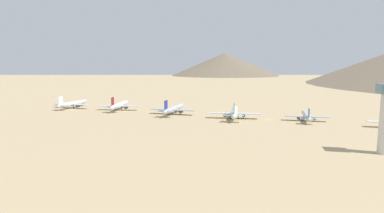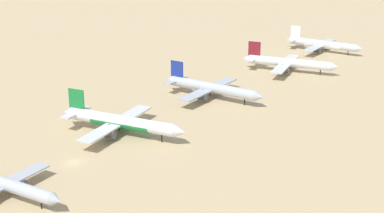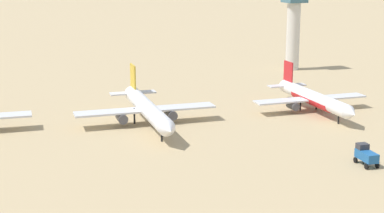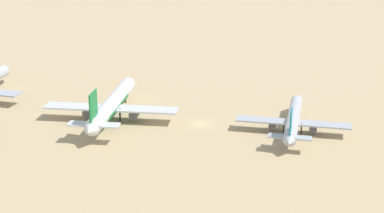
% 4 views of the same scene
% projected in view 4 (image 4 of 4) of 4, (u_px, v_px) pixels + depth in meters
% --- Properties ---
extents(ground_plane, '(1883.08, 1883.08, 0.00)m').
position_uv_depth(ground_plane, '(201.00, 124.00, 146.88)').
color(ground_plane, tan).
extents(parked_jet_3, '(32.98, 26.74, 9.52)m').
position_uv_depth(parked_jet_3, '(293.00, 119.00, 140.81)').
color(parked_jet_3, '#B2B7C1').
rests_on(parked_jet_3, ground).
extents(parked_jet_4, '(41.27, 33.54, 11.90)m').
position_uv_depth(parked_jet_4, '(112.00, 105.00, 148.84)').
color(parked_jet_4, silver).
rests_on(parked_jet_4, ground).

